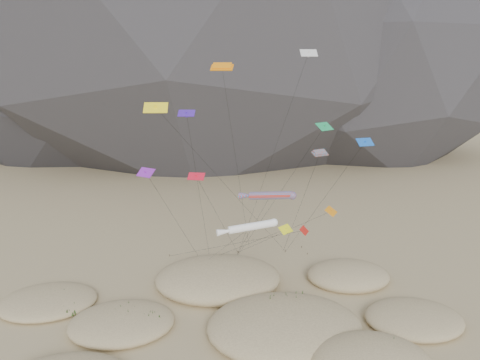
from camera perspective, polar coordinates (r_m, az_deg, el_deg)
name	(u,v)px	position (r m, az deg, el deg)	size (l,w,h in m)	color
ground	(255,349)	(49.60, 1.84, -19.94)	(500.00, 500.00, 0.00)	#CCB789
dunes	(240,320)	(52.98, -0.05, -16.68)	(52.12, 38.03, 3.83)	#CCB789
dune_grass	(247,324)	(51.91, 0.87, -17.20)	(42.91, 29.58, 1.51)	black
kite_stakes	(245,255)	(71.11, 0.59, -9.08)	(20.72, 4.27, 0.30)	#3F2D1E
rainbow_tube_kite	(269,195)	(56.87, 3.51, -1.90)	(6.71, 11.92, 13.12)	red
white_tube_kite	(249,227)	(49.74, 1.10, -5.76)	(7.89, 16.34, 11.63)	white
orange_parafoil	(222,69)	(58.39, -2.16, 13.32)	(6.62, 11.66, 28.08)	orange
multi_parafoil	(319,155)	(55.32, 9.64, 3.03)	(2.15, 15.33, 18.20)	red
delta_kites	(258,155)	(54.18, 2.21, 3.06)	(25.01, 20.68, 29.66)	#3E1CA4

